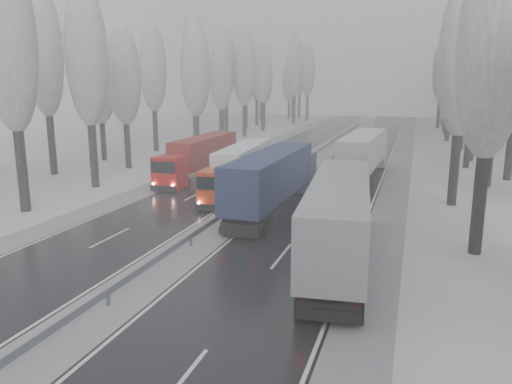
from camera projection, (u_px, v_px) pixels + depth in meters
The scene contains 54 objects.
ground at pixel (40, 355), 16.81m from camera, with size 260.00×260.00×0.00m, color silver.
carriageway_right at pixel (335, 189), 43.15m from camera, with size 7.50×200.00×0.03m, color black.
carriageway_left at pixel (222, 182), 46.28m from camera, with size 7.50×200.00×0.03m, color black.
median_slush at pixel (277, 185), 44.71m from camera, with size 3.00×200.00×0.04m, color #929499.
shoulder_right at pixel (394, 193), 41.67m from camera, with size 2.40×200.00×0.04m, color #929499.
shoulder_left at pixel (174, 179), 47.75m from camera, with size 2.40×200.00×0.04m, color #929499.
median_guardrail at pixel (277, 179), 44.58m from camera, with size 0.12×200.00×0.76m.
tree_16 at pixel (494, 48), 24.62m from camera, with size 3.60×3.60×16.53m.
tree_18 at pixel (464, 58), 35.35m from camera, with size 3.60×3.60×16.58m.
tree_20 at pixel (498, 69), 42.02m from camera, with size 3.60×3.60×15.71m.
tree_22 at pixel (475, 71), 51.97m from camera, with size 3.60×3.60×15.86m.
tree_24 at pixel (480, 45), 56.12m from camera, with size 3.60×3.60×20.49m.
tree_26 at pixel (468, 59), 65.99m from camera, with size 3.60×3.60×18.78m.
tree_28 at pixel (453, 59), 76.18m from camera, with size 3.60×3.60×19.62m.
tree_29 at pixel (502, 65), 77.91m from camera, with size 3.60×3.60×18.11m.
tree_30 at pixel (451, 68), 85.42m from camera, with size 3.60×3.60×17.86m.
tree_31 at pixel (486, 66), 87.28m from camera, with size 3.60×3.60×18.58m.
tree_32 at pixel (448, 71), 92.46m from camera, with size 3.60×3.60×17.33m.
tree_33 at pixel (464, 82), 95.65m from camera, with size 3.60×3.60×14.33m.
tree_34 at pixel (442, 71), 99.29m from camera, with size 3.60×3.60×17.63m.
tree_35 at pixel (490, 69), 100.19m from camera, with size 3.60×3.60×18.25m.
tree_36 at pixel (447, 64), 107.71m from camera, with size 3.60×3.60×20.23m.
tree_37 at pixel (479, 76), 109.88m from camera, with size 3.60×3.60×16.37m.
tree_38 at pixel (452, 72), 117.34m from camera, with size 3.60×3.60×17.97m.
tree_39 at pixel (463, 77), 120.47m from camera, with size 3.60×3.60×16.19m.
tree_56 at pixel (9, 42), 33.30m from camera, with size 3.60×3.60×18.12m.
tree_58 at pixel (87, 57), 41.80m from camera, with size 3.60×3.60×17.21m.
tree_59 at pixel (44, 52), 47.64m from camera, with size 3.60×3.60×18.41m.
tree_60 at pixel (124, 77), 51.86m from camera, with size 3.60×3.60×14.84m.
tree_61 at pixel (99, 83), 57.43m from camera, with size 3.60×3.60×13.95m.
tree_62 at pixel (195, 71), 59.43m from camera, with size 3.60×3.60×16.04m.
tree_63 at pixel (153, 68), 65.39m from camera, with size 3.60×3.60×16.88m.
tree_64 at pixel (194, 76), 69.16m from camera, with size 3.60×3.60×15.42m.
tree_65 at pixel (194, 58), 72.86m from camera, with size 3.60×3.60×19.48m.
tree_66 at pixel (220, 78), 78.12m from camera, with size 3.60×3.60×15.23m.
tree_67 at pixel (222, 70), 82.00m from camera, with size 3.60×3.60×17.09m.
tree_68 at pixel (244, 72), 83.75m from camera, with size 3.60×3.60×16.65m.
tree_69 at pixel (226, 63), 88.54m from camera, with size 3.60×3.60×19.35m.
tree_70 at pixel (263, 72), 92.99m from camera, with size 3.60×3.60×17.09m.
tree_71 at pixel (246, 64), 97.79m from camera, with size 3.60×3.60×19.61m.
tree_72 at pixel (264, 79), 102.73m from camera, with size 3.60×3.60×15.11m.
tree_73 at pixel (257, 73), 107.02m from camera, with size 3.60×3.60×17.22m.
tree_74 at pixel (295, 66), 111.00m from camera, with size 3.60×3.60×19.68m.
tree_75 at pixel (261, 70), 117.58m from camera, with size 3.60×3.60×18.60m.
tree_76 at pixel (308, 70), 119.58m from camera, with size 3.60×3.60×18.55m.
tree_77 at pixel (289, 82), 125.55m from camera, with size 3.60×3.60×14.32m.
tree_78 at pixel (300, 69), 126.62m from camera, with size 3.60×3.60×19.55m.
tree_79 at pixel (293, 75), 131.51m from camera, with size 3.60×3.60×17.07m.
truck_grey_tarp at pixel (340, 213), 25.27m from camera, with size 4.33×17.20×4.37m.
truck_blue_box at pixel (276, 176), 35.45m from camera, with size 2.82×16.80×4.30m.
truck_cream_box at pixel (365, 152), 47.88m from camera, with size 3.36×17.00×4.34m.
box_truck_distant at pixel (369, 124), 91.56m from camera, with size 2.82×8.47×3.14m.
truck_red_white at pixel (241, 165), 42.18m from camera, with size 3.31×14.70×3.74m.
truck_red_red at pixel (201, 154), 48.42m from camera, with size 2.64×15.00×3.83m.
Camera 1 is at (11.61, -12.28, 8.98)m, focal length 35.00 mm.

